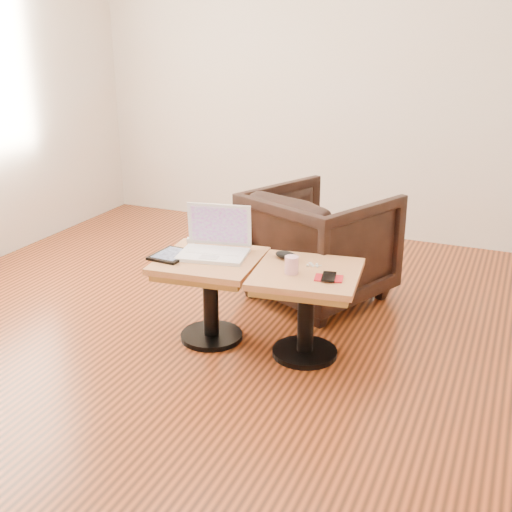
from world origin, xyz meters
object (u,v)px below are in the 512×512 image
at_px(striped_cup, 292,265).
at_px(armchair, 319,245).
at_px(laptop, 215,245).
at_px(side_table_left, 210,278).
at_px(side_table_right, 306,292).

height_order(striped_cup, armchair, armchair).
relative_size(laptop, striped_cup, 4.52).
relative_size(laptop, armchair, 0.52).
height_order(side_table_left, striped_cup, striped_cup).
xyz_separation_m(side_table_left, striped_cup, (0.49, -0.04, 0.17)).
bearing_deg(striped_cup, armchair, 98.04).
xyz_separation_m(striped_cup, armchair, (-0.12, 0.84, -0.17)).
bearing_deg(side_table_right, armchair, 95.57).
bearing_deg(striped_cup, laptop, 167.43).
bearing_deg(side_table_right, striped_cup, -141.05).
distance_m(side_table_left, striped_cup, 0.52).
height_order(side_table_right, striped_cup, striped_cup).
bearing_deg(laptop, side_table_right, -15.09).
bearing_deg(armchair, laptop, 86.66).
relative_size(side_table_left, striped_cup, 6.49).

